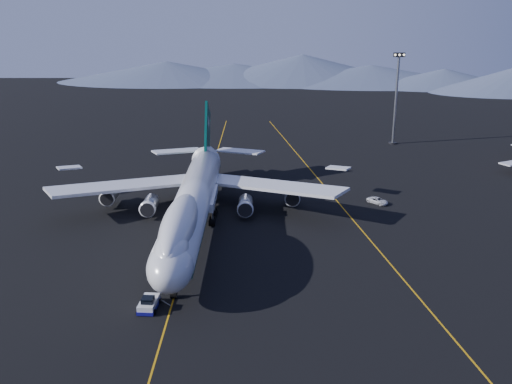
{
  "coord_description": "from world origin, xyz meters",
  "views": [
    {
      "loc": [
        12.16,
        -99.36,
        39.26
      ],
      "look_at": [
        11.59,
        4.6,
        6.0
      ],
      "focal_mm": 40.0,
      "sensor_mm": 36.0,
      "label": 1
    }
  ],
  "objects_px": {
    "pushback_tug": "(149,304)",
    "floodlight_mast": "(396,99)",
    "boeing_747": "(193,200)",
    "service_van": "(378,201)"
  },
  "relations": [
    {
      "from": "service_van",
      "to": "boeing_747",
      "type": "bearing_deg",
      "value": 158.38
    },
    {
      "from": "service_van",
      "to": "floodlight_mast",
      "type": "bearing_deg",
      "value": 30.47
    },
    {
      "from": "boeing_747",
      "to": "service_van",
      "type": "bearing_deg",
      "value": 22.3
    },
    {
      "from": "pushback_tug",
      "to": "boeing_747",
      "type": "bearing_deg",
      "value": 88.07
    },
    {
      "from": "floodlight_mast",
      "to": "pushback_tug",
      "type": "bearing_deg",
      "value": -118.91
    },
    {
      "from": "pushback_tug",
      "to": "floodlight_mast",
      "type": "height_order",
      "value": "floodlight_mast"
    },
    {
      "from": "boeing_747",
      "to": "floodlight_mast",
      "type": "height_order",
      "value": "floodlight_mast"
    },
    {
      "from": "pushback_tug",
      "to": "floodlight_mast",
      "type": "distance_m",
      "value": 117.32
    },
    {
      "from": "boeing_747",
      "to": "pushback_tug",
      "type": "relative_size",
      "value": 15.36
    },
    {
      "from": "boeing_747",
      "to": "pushback_tug",
      "type": "xyz_separation_m",
      "value": [
        -3.0,
        -29.53,
        -5.19
      ]
    }
  ]
}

